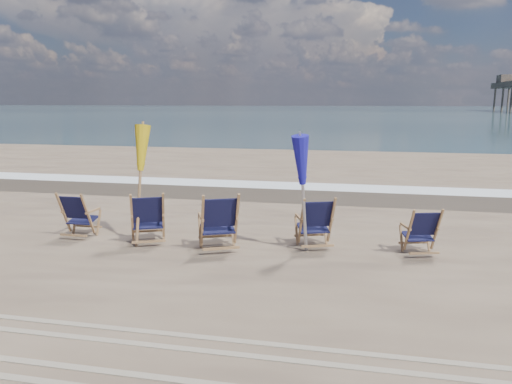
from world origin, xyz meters
TOP-DOWN VIEW (x-y plane):
  - ocean at (0.00, 128.00)m, footprint 400.00×400.00m
  - surf_foam at (0.00, 8.30)m, footprint 200.00×1.40m
  - wet_sand_strip at (0.00, 6.80)m, footprint 200.00×2.60m
  - tire_tracks at (0.00, -2.80)m, footprint 80.00×1.30m
  - beach_chair_0 at (-3.15, 1.28)m, footprint 0.61×0.68m
  - beach_chair_1 at (-1.58, 1.27)m, footprint 0.91×0.95m
  - beach_chair_2 at (-0.12, 1.13)m, footprint 0.97×1.01m
  - beach_chair_3 at (1.53, 1.63)m, footprint 0.85×0.90m
  - beach_chair_4 at (3.35, 1.58)m, footprint 0.72×0.77m
  - umbrella_yellow at (-2.02, 1.23)m, footprint 0.30×0.30m
  - umbrella_blue at (1.05, 1.26)m, footprint 0.30×0.30m

SIDE VIEW (x-z plane):
  - ocean at x=0.00m, z-range 0.00..0.00m
  - wet_sand_strip at x=0.00m, z-range 0.00..0.00m
  - surf_foam at x=0.00m, z-range 0.00..0.01m
  - tire_tracks at x=0.00m, z-range 0.00..0.01m
  - beach_chair_4 at x=3.35m, z-range 0.00..0.88m
  - beach_chair_0 at x=-3.15m, z-range 0.00..0.95m
  - beach_chair_3 at x=1.53m, z-range 0.00..1.00m
  - beach_chair_1 at x=-1.58m, z-range 0.00..1.03m
  - beach_chair_2 at x=-0.12m, z-range 0.00..1.10m
  - umbrella_blue at x=1.05m, z-range 0.53..2.64m
  - umbrella_yellow at x=-2.02m, z-range 0.59..2.84m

